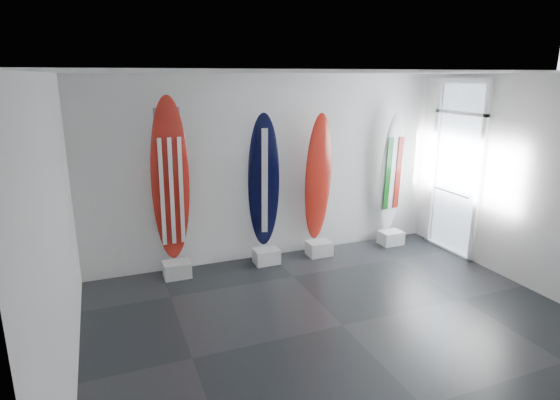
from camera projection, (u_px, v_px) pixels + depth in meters
name	position (u px, v px, depth m)	size (l,w,h in m)	color
floor	(342.00, 326.00, 5.67)	(6.00, 6.00, 0.00)	black
ceiling	(352.00, 72.00, 4.88)	(6.00, 6.00, 0.00)	white
wall_back	(271.00, 169.00, 7.52)	(6.00, 6.00, 0.00)	silver
wall_front	(537.00, 307.00, 3.03)	(6.00, 6.00, 0.00)	silver
wall_left	(59.00, 242.00, 4.21)	(5.00, 5.00, 0.00)	silver
wall_right	(538.00, 186.00, 6.34)	(5.00, 5.00, 0.00)	silver
display_block_usa	(177.00, 269.00, 7.01)	(0.40, 0.30, 0.24)	silver
surfboard_usa	(171.00, 181.00, 6.74)	(0.56, 0.08, 2.48)	maroon
display_block_navy	(266.00, 256.00, 7.52)	(0.40, 0.30, 0.24)	silver
surfboard_navy	(264.00, 182.00, 7.29)	(0.50, 0.08, 2.21)	black
display_block_swiss	(319.00, 248.00, 7.86)	(0.40, 0.30, 0.24)	silver
surfboard_swiss	(318.00, 178.00, 7.63)	(0.49, 0.08, 2.17)	maroon
display_block_italy	(391.00, 238.00, 8.37)	(0.40, 0.30, 0.24)	silver
surfboard_italy	(392.00, 173.00, 8.16)	(0.48, 0.08, 2.11)	silver
wall_outlet	(119.00, 256.00, 6.93)	(0.09, 0.02, 0.13)	silver
glass_door	(456.00, 171.00, 7.74)	(0.12, 1.16, 2.85)	white
balcony	(509.00, 215.00, 8.45)	(2.80, 2.20, 1.20)	slate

